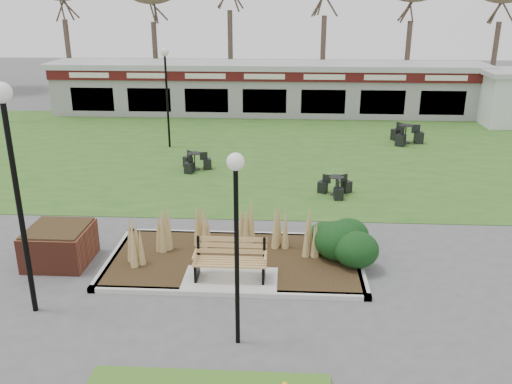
# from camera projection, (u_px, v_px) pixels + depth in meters

# --- Properties ---
(ground) EXTENTS (100.00, 100.00, 0.00)m
(ground) POSITION_uv_depth(u_px,v_px,m) (230.00, 286.00, 12.57)
(ground) COLOR #515154
(ground) RESTS_ON ground
(lawn) EXTENTS (34.00, 16.00, 0.02)m
(lawn) POSITION_uv_depth(u_px,v_px,m) (258.00, 150.00, 23.85)
(lawn) COLOR #275C1D
(lawn) RESTS_ON ground
(planting_bed) EXTENTS (6.75, 3.40, 1.27)m
(planting_bed) POSITION_uv_depth(u_px,v_px,m) (285.00, 248.00, 13.65)
(planting_bed) COLOR black
(planting_bed) RESTS_ON ground
(park_bench) EXTENTS (1.70, 0.66, 0.93)m
(park_bench) POSITION_uv_depth(u_px,v_px,m) (230.00, 259.00, 12.61)
(park_bench) COLOR #AD864E
(park_bench) RESTS_ON ground
(brick_planter) EXTENTS (1.50, 1.50, 0.95)m
(brick_planter) POSITION_uv_depth(u_px,v_px,m) (59.00, 245.00, 13.59)
(brick_planter) COLOR brown
(brick_planter) RESTS_ON ground
(food_pavilion) EXTENTS (24.60, 3.40, 2.90)m
(food_pavilion) POSITION_uv_depth(u_px,v_px,m) (266.00, 88.00, 30.83)
(food_pavilion) COLOR gray
(food_pavilion) RESTS_ON ground
(lamp_post_near_left) EXTENTS (0.40, 0.40, 4.86)m
(lamp_post_near_left) POSITION_uv_depth(u_px,v_px,m) (10.00, 151.00, 10.42)
(lamp_post_near_left) COLOR black
(lamp_post_near_left) RESTS_ON ground
(lamp_post_near_right) EXTENTS (0.32, 0.32, 3.82)m
(lamp_post_near_right) POSITION_uv_depth(u_px,v_px,m) (236.00, 209.00, 9.60)
(lamp_post_near_right) COLOR black
(lamp_post_near_right) RESTS_ON ground
(lamp_post_mid_right) EXTENTS (0.36, 0.36, 4.34)m
(lamp_post_mid_right) POSITION_uv_depth(u_px,v_px,m) (166.00, 76.00, 23.23)
(lamp_post_mid_right) COLOR black
(lamp_post_mid_right) RESTS_ON ground
(bistro_set_a) EXTENTS (1.20, 1.22, 0.67)m
(bistro_set_a) POSITION_uv_depth(u_px,v_px,m) (195.00, 164.00, 21.01)
(bistro_set_a) COLOR black
(bistro_set_a) RESTS_ON ground
(bistro_set_c) EXTENTS (1.21, 1.11, 0.65)m
(bistro_set_c) POSITION_uv_depth(u_px,v_px,m) (336.00, 189.00, 18.32)
(bistro_set_c) COLOR black
(bistro_set_c) RESTS_ON ground
(bistro_set_d) EXTENTS (1.38, 1.59, 0.84)m
(bistro_set_d) POSITION_uv_depth(u_px,v_px,m) (405.00, 137.00, 24.85)
(bistro_set_d) COLOR black
(bistro_set_d) RESTS_ON ground
(car_black) EXTENTS (4.77, 2.57, 1.49)m
(car_black) POSITION_uv_depth(u_px,v_px,m) (133.00, 97.00, 32.49)
(car_black) COLOR black
(car_black) RESTS_ON ground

